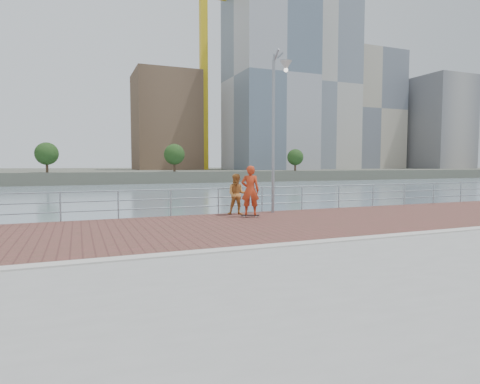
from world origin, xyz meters
name	(u,v)px	position (x,y,z in m)	size (l,w,h in m)	color
water	(269,324)	(0.00, 0.00, -2.00)	(400.00, 400.00, 0.00)	slate
brick_lane	(222,227)	(0.00, 3.60, 0.01)	(40.00, 6.80, 0.02)	brown
curb	(269,246)	(0.00, 0.00, 0.03)	(40.00, 0.40, 0.06)	#B7B5AD
far_shore	(94,173)	(0.00, 122.50, -0.75)	(320.00, 95.00, 2.50)	#4C5142
guardrail	(195,199)	(0.00, 7.00, 0.69)	(39.06, 0.06, 1.13)	#8C9EA8
street_lamp	(279,103)	(3.38, 6.02, 4.70)	(0.48, 1.40, 6.61)	gray
skateboard	(250,215)	(1.86, 5.50, 0.09)	(0.74, 0.48, 0.08)	black
skateboarder	(250,190)	(1.86, 5.50, 1.09)	(0.72, 0.47, 1.97)	#BE3719
bystander	(237,194)	(1.65, 6.39, 0.88)	(0.83, 0.65, 1.71)	#C6813A
tower_crane	(195,54)	(27.36, 104.00, 33.50)	(47.00, 2.00, 50.70)	gold
skyline	(198,97)	(28.17, 104.30, 21.58)	(233.00, 41.00, 54.96)	#ADA38E
shoreline_trees	(19,153)	(-14.77, 77.00, 4.23)	(109.36, 4.75, 6.33)	#473323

